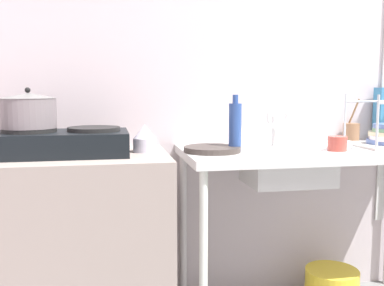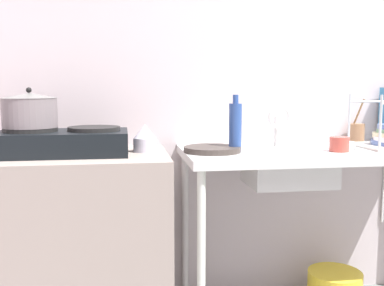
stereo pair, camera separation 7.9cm
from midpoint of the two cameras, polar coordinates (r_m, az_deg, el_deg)
name	(u,v)px [view 2 (the right image)]	position (r m, az deg, el deg)	size (l,w,h in m)	color
wall_back	(369,67)	(2.78, 22.37, 8.97)	(5.43, 0.10, 2.55)	beige
counter_concrete	(50,248)	(2.19, -16.60, -12.65)	(1.08, 0.58, 0.86)	gray
counter_sink	(316,164)	(2.29, 16.40, -2.55)	(1.30, 0.58, 0.86)	silver
stove	(63,142)	(2.07, -15.02, 0.17)	(0.57, 0.33, 0.12)	black
pot_on_left_burner	(30,110)	(2.08, -18.91, 3.97)	(0.24, 0.24, 0.18)	slate
percolator	(145,138)	(2.10, -4.93, 0.59)	(0.11, 0.11, 0.13)	silver
sink_basin	(289,168)	(2.21, 13.18, -3.06)	(0.40, 0.29, 0.17)	silver
faucet	(279,120)	(2.31, 11.94, 2.89)	(0.12, 0.07, 0.21)	silver
frying_pan	(212,149)	(2.09, 3.67, -0.80)	(0.27, 0.27, 0.03)	#3A332F
cup_by_rack	(339,144)	(2.22, 19.18, -0.15)	(0.09, 0.09, 0.07)	#B1453A
small_bowl_on_drainboard	(343,145)	(2.32, 19.56, -0.28)	(0.12, 0.12, 0.04)	white
bottle_by_sink	(235,127)	(2.10, 6.61, 2.08)	(0.06, 0.06, 0.27)	navy
utensil_jar	(356,133)	(2.63, 20.93, 1.23)	(0.09, 0.09, 0.24)	#936849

